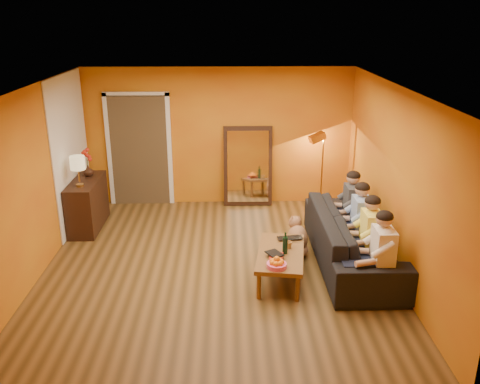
{
  "coord_description": "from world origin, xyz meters",
  "views": [
    {
      "loc": [
        0.18,
        -6.62,
        3.55
      ],
      "look_at": [
        0.35,
        0.5,
        1.0
      ],
      "focal_mm": 38.0,
      "sensor_mm": 36.0,
      "label": 1
    }
  ],
  "objects_px": {
    "person_far_left": "(382,256)",
    "wine_bottle": "(285,243)",
    "floor_lamp": "(322,172)",
    "dog": "(298,236)",
    "mirror_frame": "(248,166)",
    "person_mid_right": "(361,222)",
    "person_mid_left": "(371,237)",
    "laptop": "(291,240)",
    "vase": "(88,171)",
    "person_far_right": "(352,208)",
    "sofa": "(353,239)",
    "coffee_table": "(280,265)",
    "tumbler": "(289,245)",
    "sideboard": "(88,204)",
    "table_lamp": "(78,171)"
  },
  "relations": [
    {
      "from": "sideboard",
      "to": "person_far_right",
      "type": "relative_size",
      "value": 0.97
    },
    {
      "from": "person_far_left",
      "to": "floor_lamp",
      "type": "bearing_deg",
      "value": 93.79
    },
    {
      "from": "laptop",
      "to": "dog",
      "type": "bearing_deg",
      "value": 62.0
    },
    {
      "from": "laptop",
      "to": "coffee_table",
      "type": "bearing_deg",
      "value": -124.24
    },
    {
      "from": "dog",
      "to": "sideboard",
      "type": "bearing_deg",
      "value": 157.9
    },
    {
      "from": "laptop",
      "to": "wine_bottle",
      "type": "bearing_deg",
      "value": -115.02
    },
    {
      "from": "dog",
      "to": "person_far_left",
      "type": "relative_size",
      "value": 0.5
    },
    {
      "from": "person_mid_left",
      "to": "laptop",
      "type": "xyz_separation_m",
      "value": [
        -1.06,
        0.33,
        -0.18
      ]
    },
    {
      "from": "person_mid_right",
      "to": "laptop",
      "type": "height_order",
      "value": "person_mid_right"
    },
    {
      "from": "person_far_left",
      "to": "tumbler",
      "type": "height_order",
      "value": "person_far_left"
    },
    {
      "from": "coffee_table",
      "to": "dog",
      "type": "height_order",
      "value": "dog"
    },
    {
      "from": "person_far_right",
      "to": "sofa",
      "type": "bearing_deg",
      "value": -101.31
    },
    {
      "from": "floor_lamp",
      "to": "person_far_left",
      "type": "height_order",
      "value": "floor_lamp"
    },
    {
      "from": "person_mid_left",
      "to": "table_lamp",
      "type": "bearing_deg",
      "value": 160.36
    },
    {
      "from": "laptop",
      "to": "person_far_right",
      "type": "bearing_deg",
      "value": 29.22
    },
    {
      "from": "person_mid_right",
      "to": "person_far_right",
      "type": "distance_m",
      "value": 0.55
    },
    {
      "from": "dog",
      "to": "sofa",
      "type": "bearing_deg",
      "value": -23.38
    },
    {
      "from": "floor_lamp",
      "to": "sofa",
      "type": "bearing_deg",
      "value": -100.9
    },
    {
      "from": "mirror_frame",
      "to": "tumbler",
      "type": "height_order",
      "value": "mirror_frame"
    },
    {
      "from": "person_far_right",
      "to": "tumbler",
      "type": "distance_m",
      "value": 1.51
    },
    {
      "from": "person_mid_left",
      "to": "mirror_frame",
      "type": "bearing_deg",
      "value": 118.26
    },
    {
      "from": "floor_lamp",
      "to": "person_mid_right",
      "type": "distance_m",
      "value": 2.12
    },
    {
      "from": "person_mid_left",
      "to": "tumbler",
      "type": "distance_m",
      "value": 1.13
    },
    {
      "from": "coffee_table",
      "to": "person_mid_right",
      "type": "bearing_deg",
      "value": 33.54
    },
    {
      "from": "wine_bottle",
      "to": "tumbler",
      "type": "relative_size",
      "value": 3.08
    },
    {
      "from": "person_mid_left",
      "to": "laptop",
      "type": "distance_m",
      "value": 1.12
    },
    {
      "from": "person_far_left",
      "to": "wine_bottle",
      "type": "xyz_separation_m",
      "value": [
        -1.19,
        0.48,
        -0.03
      ]
    },
    {
      "from": "mirror_frame",
      "to": "person_mid_right",
      "type": "distance_m",
      "value": 2.87
    },
    {
      "from": "dog",
      "to": "person_mid_left",
      "type": "bearing_deg",
      "value": -42.6
    },
    {
      "from": "mirror_frame",
      "to": "wine_bottle",
      "type": "xyz_separation_m",
      "value": [
        0.39,
        -3.01,
        -0.18
      ]
    },
    {
      "from": "floor_lamp",
      "to": "person_mid_left",
      "type": "relative_size",
      "value": 1.18
    },
    {
      "from": "sideboard",
      "to": "vase",
      "type": "distance_m",
      "value": 0.58
    },
    {
      "from": "wine_bottle",
      "to": "table_lamp",
      "type": "bearing_deg",
      "value": 152.83
    },
    {
      "from": "floor_lamp",
      "to": "vase",
      "type": "height_order",
      "value": "floor_lamp"
    },
    {
      "from": "sideboard",
      "to": "floor_lamp",
      "type": "bearing_deg",
      "value": 10.89
    },
    {
      "from": "person_far_left",
      "to": "wine_bottle",
      "type": "relative_size",
      "value": 3.94
    },
    {
      "from": "mirror_frame",
      "to": "person_mid_left",
      "type": "bearing_deg",
      "value": -61.74
    },
    {
      "from": "coffee_table",
      "to": "person_far_left",
      "type": "height_order",
      "value": "person_far_left"
    },
    {
      "from": "coffee_table",
      "to": "wine_bottle",
      "type": "height_order",
      "value": "wine_bottle"
    },
    {
      "from": "sideboard",
      "to": "person_far_right",
      "type": "bearing_deg",
      "value": -9.86
    },
    {
      "from": "person_far_left",
      "to": "person_mid_left",
      "type": "relative_size",
      "value": 1.0
    },
    {
      "from": "table_lamp",
      "to": "coffee_table",
      "type": "height_order",
      "value": "table_lamp"
    },
    {
      "from": "floor_lamp",
      "to": "tumbler",
      "type": "xyz_separation_m",
      "value": [
        -0.9,
        -2.56,
        -0.25
      ]
    },
    {
      "from": "mirror_frame",
      "to": "person_far_left",
      "type": "relative_size",
      "value": 1.25
    },
    {
      "from": "table_lamp",
      "to": "tumbler",
      "type": "distance_m",
      "value": 3.62
    },
    {
      "from": "floor_lamp",
      "to": "dog",
      "type": "distance_m",
      "value": 2.1
    },
    {
      "from": "table_lamp",
      "to": "laptop",
      "type": "bearing_deg",
      "value": -20.42
    },
    {
      "from": "coffee_table",
      "to": "vase",
      "type": "bearing_deg",
      "value": 154.37
    },
    {
      "from": "mirror_frame",
      "to": "sofa",
      "type": "relative_size",
      "value": 0.58
    },
    {
      "from": "vase",
      "to": "person_far_right",
      "type": "bearing_deg",
      "value": -13.0
    }
  ]
}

